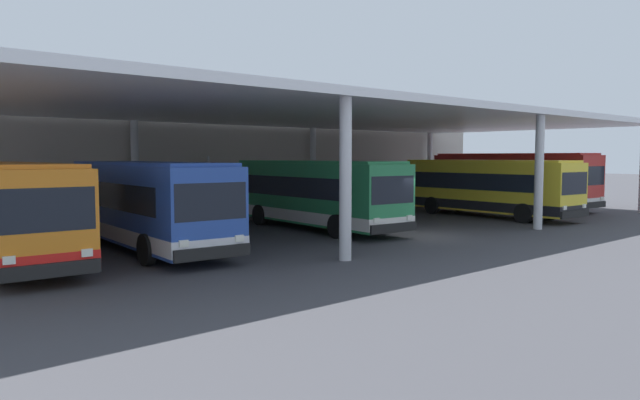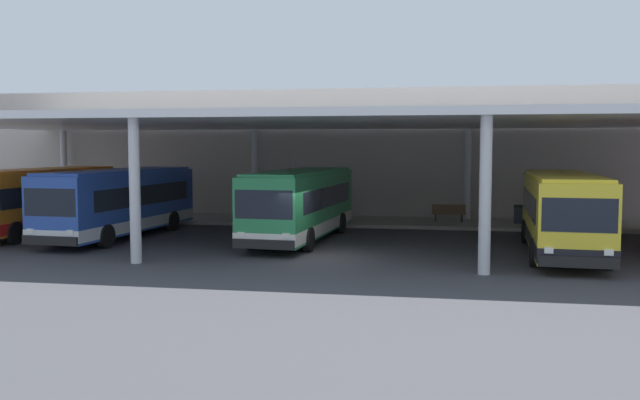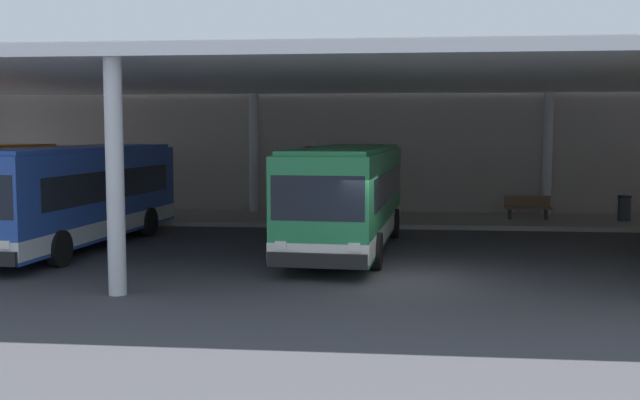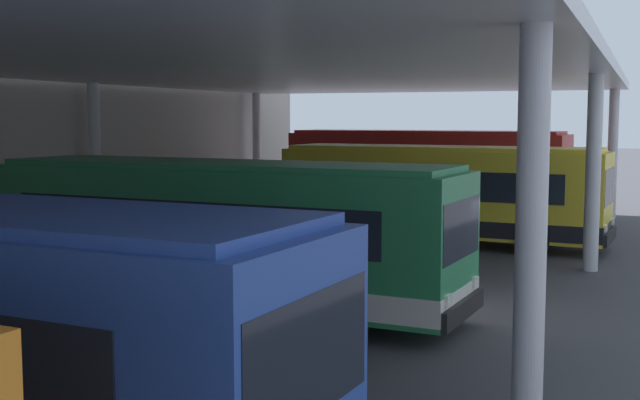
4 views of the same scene
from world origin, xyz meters
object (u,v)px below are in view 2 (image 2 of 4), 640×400
Objects in this scene: trash_bin at (518,214)px; banner_sign at (293,188)px; bus_nearest_bay at (37,200)px; bench_waiting at (449,213)px; bus_middle_bay at (301,204)px; bus_far_bay at (562,212)px; bus_second_bay at (120,202)px.

banner_sign reaches higher than trash_bin.
bench_waiting is at bearing 20.99° from bus_nearest_bay.
bus_nearest_bay is 1.00× the size of bus_middle_bay.
bus_far_bay is (10.91, -2.10, 0.00)m from bus_middle_bay.
trash_bin is 12.13m from banner_sign.
bus_nearest_bay is at bearing 175.81° from bus_second_bay.
bus_far_bay reaches higher than trash_bin.
bus_middle_bay and bus_far_bay have the same top height.
trash_bin is (3.63, -0.21, 0.01)m from bench_waiting.
banner_sign is (-8.41, -0.88, 1.32)m from bench_waiting.
bus_middle_bay is 5.93× the size of bench_waiting.
bus_middle_bay is (8.51, 0.52, 0.00)m from bus_second_bay.
bus_nearest_bay is 3.33× the size of banner_sign.
trash_bin is (23.25, 7.32, -0.98)m from bus_nearest_bay.
bus_middle_bay is at bearing -74.59° from banner_sign.
bench_waiting is (-4.28, 9.43, -0.99)m from bus_far_bay.
bus_far_bay is at bearing -33.99° from banner_sign.
bus_second_bay reaches higher than bench_waiting.
bus_nearest_bay and bus_far_bay have the same top height.
bus_nearest_bay is 5.92× the size of bench_waiting.
banner_sign reaches higher than bus_second_bay.
bus_second_bay is at bearing -133.98° from banner_sign.
bench_waiting is (6.63, 7.33, -0.99)m from bus_middle_bay.
trash_bin is (10.26, 7.13, -0.98)m from bus_middle_bay.
bench_waiting is 8.56m from banner_sign.
bus_second_bay and bus_middle_bay have the same top height.
bus_far_bay is 3.34× the size of banner_sign.
bus_second_bay is at bearing -157.84° from trash_bin.
trash_bin reaches higher than bench_waiting.
trash_bin is at bearing 22.16° from bus_second_bay.
bus_nearest_bay is at bearing -149.32° from banner_sign.
bus_second_bay and bus_far_bay have the same top height.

